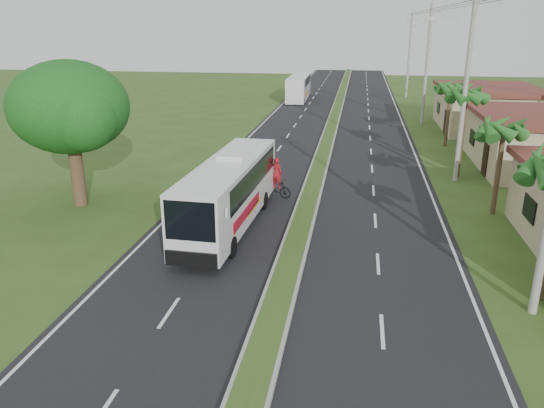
# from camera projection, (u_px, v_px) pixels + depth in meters

# --- Properties ---
(ground) EXTENTS (180.00, 180.00, 0.00)m
(ground) POSITION_uv_depth(u_px,v_px,m) (272.00, 322.00, 17.17)
(ground) COLOR #334B1B
(ground) RESTS_ON ground
(road_asphalt) EXTENTS (14.00, 160.00, 0.02)m
(road_asphalt) POSITION_uv_depth(u_px,v_px,m) (320.00, 167.00, 35.85)
(road_asphalt) COLOR black
(road_asphalt) RESTS_ON ground
(median_strip) EXTENTS (1.20, 160.00, 0.18)m
(median_strip) POSITION_uv_depth(u_px,v_px,m) (320.00, 165.00, 35.82)
(median_strip) COLOR gray
(median_strip) RESTS_ON ground
(lane_edge_left) EXTENTS (0.12, 160.00, 0.01)m
(lane_edge_left) POSITION_uv_depth(u_px,v_px,m) (223.00, 163.00, 36.88)
(lane_edge_left) COLOR silver
(lane_edge_left) RESTS_ON ground
(lane_edge_right) EXTENTS (0.12, 160.00, 0.01)m
(lane_edge_right) POSITION_uv_depth(u_px,v_px,m) (421.00, 171.00, 34.84)
(lane_edge_right) COLOR silver
(lane_edge_right) RESTS_ON ground
(shop_mid) EXTENTS (7.60, 10.60, 3.67)m
(shop_mid) POSITION_uv_depth(u_px,v_px,m) (534.00, 141.00, 35.00)
(shop_mid) COLOR tan
(shop_mid) RESTS_ON ground
(shop_far) EXTENTS (8.60, 11.60, 3.82)m
(shop_far) POSITION_uv_depth(u_px,v_px,m) (488.00, 108.00, 48.05)
(shop_far) COLOR tan
(shop_far) RESTS_ON ground
(palm_verge_b) EXTENTS (2.40, 2.40, 5.05)m
(palm_verge_b) POSITION_uv_depth(u_px,v_px,m) (504.00, 129.00, 25.55)
(palm_verge_b) COLOR #473321
(palm_verge_b) RESTS_ON ground
(palm_verge_c) EXTENTS (2.40, 2.40, 5.85)m
(palm_verge_c) POSITION_uv_depth(u_px,v_px,m) (467.00, 95.00, 31.93)
(palm_verge_c) COLOR #473321
(palm_verge_c) RESTS_ON ground
(palm_verge_d) EXTENTS (2.40, 2.40, 5.25)m
(palm_verge_d) POSITION_uv_depth(u_px,v_px,m) (451.00, 88.00, 40.45)
(palm_verge_d) COLOR #473321
(palm_verge_d) RESTS_ON ground
(shade_tree) EXTENTS (6.30, 6.00, 7.54)m
(shade_tree) POSITION_uv_depth(u_px,v_px,m) (68.00, 110.00, 26.75)
(shade_tree) COLOR #473321
(shade_tree) RESTS_ON ground
(utility_pole_b) EXTENTS (3.20, 0.28, 12.00)m
(utility_pole_b) POSITION_uv_depth(u_px,v_px,m) (466.00, 77.00, 30.68)
(utility_pole_b) COLOR gray
(utility_pole_b) RESTS_ON ground
(utility_pole_c) EXTENTS (1.60, 0.28, 11.00)m
(utility_pole_c) POSITION_uv_depth(u_px,v_px,m) (427.00, 63.00, 49.55)
(utility_pole_c) COLOR gray
(utility_pole_c) RESTS_ON ground
(utility_pole_d) EXTENTS (1.60, 0.28, 10.50)m
(utility_pole_d) POSITION_uv_depth(u_px,v_px,m) (409.00, 55.00, 68.32)
(utility_pole_d) COLOR gray
(utility_pole_d) RESTS_ON ground
(coach_bus_main) EXTENTS (2.65, 10.68, 3.42)m
(coach_bus_main) POSITION_uv_depth(u_px,v_px,m) (230.00, 189.00, 24.67)
(coach_bus_main) COLOR silver
(coach_bus_main) RESTS_ON ground
(coach_bus_far) EXTENTS (2.40, 10.24, 2.97)m
(coach_bus_far) POSITION_uv_depth(u_px,v_px,m) (299.00, 86.00, 66.79)
(coach_bus_far) COLOR white
(coach_bus_far) RESTS_ON ground
(motorcyclist) EXTENTS (1.81, 1.01, 2.28)m
(motorcyclist) POSITION_uv_depth(u_px,v_px,m) (277.00, 183.00, 29.23)
(motorcyclist) COLOR black
(motorcyclist) RESTS_ON ground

